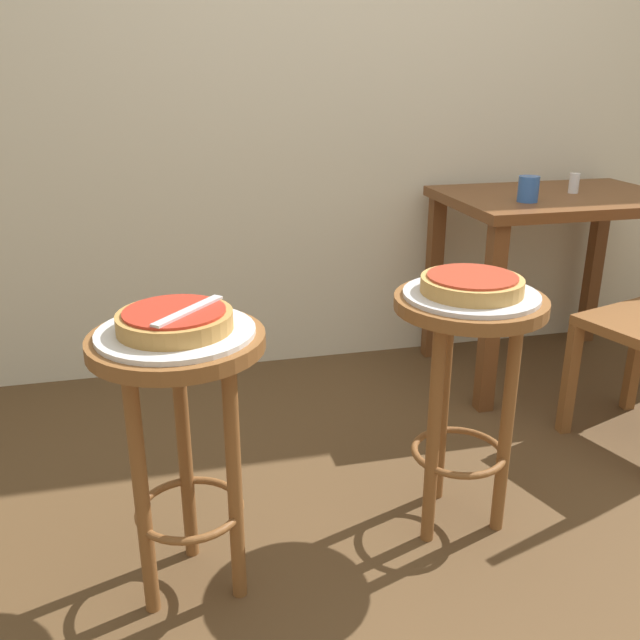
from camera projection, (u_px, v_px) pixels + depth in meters
name	position (u px, v px, depth m)	size (l,w,h in m)	color
ground_plane	(512.00, 600.00, 1.70)	(6.00, 6.00, 0.00)	brown
stool_foreground	(182.00, 405.00, 1.58)	(0.40, 0.40, 0.69)	brown
serving_plate_foreground	(176.00, 332.00, 1.51)	(0.35, 0.35, 0.01)	silver
pizza_foreground	(175.00, 320.00, 1.50)	(0.26, 0.26, 0.05)	#B78442
stool_middle	(466.00, 359.00, 1.82)	(0.40, 0.40, 0.69)	brown
serving_plate_middle	(471.00, 295.00, 1.76)	(0.35, 0.35, 0.01)	silver
pizza_middle	(472.00, 284.00, 1.75)	(0.26, 0.26, 0.05)	tan
dining_table	(556.00, 228.00, 2.77)	(0.91, 0.65, 0.77)	brown
cup_near_edge	(528.00, 189.00, 2.55)	(0.08, 0.08, 0.10)	#3360B2
condiment_shaker	(574.00, 183.00, 2.74)	(0.04, 0.04, 0.08)	white
pizza_server_knife	(188.00, 311.00, 1.48)	(0.22, 0.02, 0.01)	silver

